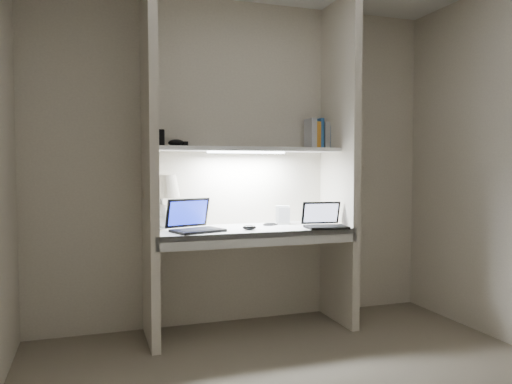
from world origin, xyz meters
name	(u,v)px	position (x,y,z in m)	size (l,w,h in m)	color
back_wall	(240,163)	(0.00, 1.50, 1.25)	(3.20, 0.01, 2.50)	beige
alcove_panel_left	(150,162)	(-0.73, 1.23, 1.25)	(0.06, 0.55, 2.50)	beige
alcove_panel_right	(340,163)	(0.73, 1.23, 1.25)	(0.06, 0.55, 2.50)	beige
desk	(251,230)	(0.00, 1.23, 0.75)	(1.40, 0.55, 0.04)	white
desk_apron	(262,239)	(0.00, 0.96, 0.72)	(1.46, 0.03, 0.10)	silver
shelf	(247,149)	(0.00, 1.32, 1.35)	(1.40, 0.36, 0.03)	silver
strip_light	(247,152)	(0.00, 1.32, 1.33)	(0.60, 0.04, 0.01)	white
table_lamp	(161,193)	(-0.64, 1.32, 1.03)	(0.27, 0.27, 0.39)	white
laptop_main	(194,224)	(-0.44, 1.17, 0.82)	(0.41, 0.38, 0.23)	black
laptop_netbook	(324,222)	(0.52, 1.06, 0.81)	(0.32, 0.29, 0.19)	black
speaker	(283,215)	(0.30, 1.35, 0.84)	(0.10, 0.07, 0.15)	silver
mouse	(249,228)	(-0.05, 1.10, 0.79)	(0.10, 0.06, 0.04)	black
cable_coil	(271,224)	(0.20, 1.34, 0.78)	(0.11, 0.11, 0.01)	black
sticky_note	(162,230)	(-0.64, 1.30, 0.77)	(0.06, 0.06, 0.00)	gold
book_row	(320,135)	(0.65, 1.40, 1.48)	(0.23, 0.16, 0.24)	silver
shelf_box	(159,138)	(-0.64, 1.39, 1.43)	(0.07, 0.05, 0.12)	black
shelf_gadget	(176,143)	(-0.52, 1.39, 1.39)	(0.12, 0.09, 0.05)	black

